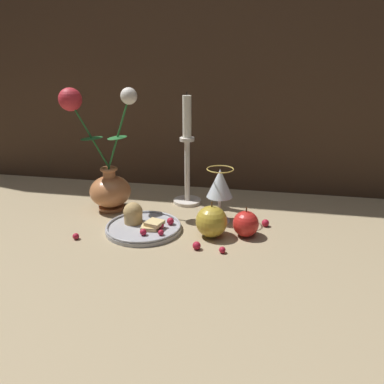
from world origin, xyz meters
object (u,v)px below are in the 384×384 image
at_px(apple_beside_vase, 211,221).
at_px(plate_with_pastries, 142,224).
at_px(vase, 105,173).
at_px(wine_glass, 220,185).
at_px(candlestick, 187,160).
at_px(apple_near_glass, 246,224).

bearing_deg(apple_beside_vase, plate_with_pastries, 179.27).
height_order(plate_with_pastries, apple_beside_vase, apple_beside_vase).
distance_m(vase, apple_beside_vase, 0.35).
xyz_separation_m(wine_glass, apple_beside_vase, (-0.01, -0.10, -0.06)).
bearing_deg(apple_beside_vase, wine_glass, 86.26).
relative_size(wine_glass, candlestick, 0.45).
distance_m(vase, wine_glass, 0.33).
relative_size(wine_glass, apple_near_glass, 1.92).
bearing_deg(apple_near_glass, wine_glass, 133.77).
bearing_deg(vase, wine_glass, -3.64).
relative_size(apple_beside_vase, apple_near_glass, 1.18).
bearing_deg(plate_with_pastries, apple_beside_vase, -0.73).
height_order(wine_glass, candlestick, candlestick).
distance_m(candlestick, apple_beside_vase, 0.25).
distance_m(apple_beside_vase, apple_near_glass, 0.08).
relative_size(plate_with_pastries, apple_near_glass, 2.53).
relative_size(wine_glass, apple_beside_vase, 1.62).
bearing_deg(plate_with_pastries, candlestick, 70.42).
bearing_deg(candlestick, vase, -156.74).
bearing_deg(candlestick, plate_with_pastries, -109.58).
height_order(plate_with_pastries, wine_glass, wine_glass).
bearing_deg(apple_near_glass, apple_beside_vase, -167.44).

